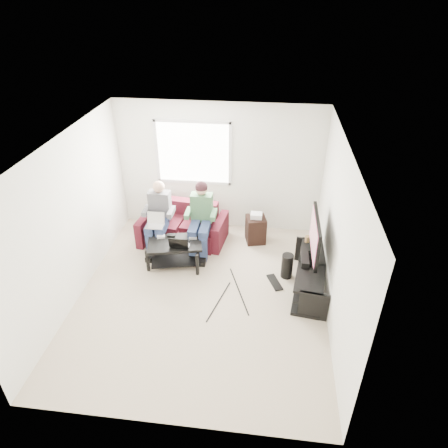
# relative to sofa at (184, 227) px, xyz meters

# --- Properties ---
(floor) EXTENTS (4.50, 4.50, 0.00)m
(floor) POSITION_rel_sofa_xyz_m (0.63, -1.60, -0.29)
(floor) COLOR beige
(floor) RESTS_ON ground
(ceiling) EXTENTS (4.50, 4.50, 0.00)m
(ceiling) POSITION_rel_sofa_xyz_m (0.63, -1.60, 2.31)
(ceiling) COLOR white
(ceiling) RESTS_ON wall_back
(wall_back) EXTENTS (4.50, 0.00, 4.50)m
(wall_back) POSITION_rel_sofa_xyz_m (0.63, 0.65, 1.01)
(wall_back) COLOR white
(wall_back) RESTS_ON floor
(wall_front) EXTENTS (4.50, 0.00, 4.50)m
(wall_front) POSITION_rel_sofa_xyz_m (0.63, -3.85, 1.01)
(wall_front) COLOR white
(wall_front) RESTS_ON floor
(wall_left) EXTENTS (0.00, 4.50, 4.50)m
(wall_left) POSITION_rel_sofa_xyz_m (-1.37, -1.60, 1.01)
(wall_left) COLOR white
(wall_left) RESTS_ON floor
(wall_right) EXTENTS (0.00, 4.50, 4.50)m
(wall_right) POSITION_rel_sofa_xyz_m (2.63, -1.60, 1.01)
(wall_right) COLOR white
(wall_right) RESTS_ON floor
(window) EXTENTS (1.48, 0.04, 1.28)m
(window) POSITION_rel_sofa_xyz_m (0.13, 0.63, 1.31)
(window) COLOR white
(window) RESTS_ON wall_back
(sofa) EXTENTS (1.72, 0.92, 0.77)m
(sofa) POSITION_rel_sofa_xyz_m (0.00, 0.00, 0.00)
(sofa) COLOR #4F131B
(sofa) RESTS_ON floor
(person_left) EXTENTS (0.40, 0.71, 1.31)m
(person_left) POSITION_rel_sofa_xyz_m (-0.40, -0.26, 0.42)
(person_left) COLOR navy
(person_left) RESTS_ON sofa
(person_right) EXTENTS (0.40, 0.71, 1.35)m
(person_right) POSITION_rel_sofa_xyz_m (0.40, -0.24, 0.48)
(person_right) COLOR navy
(person_right) RESTS_ON sofa
(laptop_silver) EXTENTS (0.32, 0.22, 0.24)m
(laptop_silver) POSITION_rel_sofa_xyz_m (-0.40, -0.52, 0.39)
(laptop_silver) COLOR silver
(laptop_silver) RESTS_ON person_left
(coffee_table) EXTENTS (1.06, 0.78, 0.47)m
(coffee_table) POSITION_rel_sofa_xyz_m (0.02, -0.79, 0.06)
(coffee_table) COLOR black
(coffee_table) RESTS_ON floor
(laptop_black) EXTENTS (0.40, 0.33, 0.24)m
(laptop_black) POSITION_rel_sofa_xyz_m (0.14, -0.87, 0.30)
(laptop_black) COLOR black
(laptop_black) RESTS_ON coffee_table
(controller_a) EXTENTS (0.16, 0.13, 0.04)m
(controller_a) POSITION_rel_sofa_xyz_m (-0.26, -0.67, 0.20)
(controller_a) COLOR silver
(controller_a) RESTS_ON coffee_table
(controller_b) EXTENTS (0.15, 0.10, 0.04)m
(controller_b) POSITION_rel_sofa_xyz_m (-0.08, -0.61, 0.20)
(controller_b) COLOR black
(controller_b) RESTS_ON coffee_table
(controller_c) EXTENTS (0.16, 0.12, 0.04)m
(controller_c) POSITION_rel_sofa_xyz_m (0.32, -0.64, 0.20)
(controller_c) COLOR gray
(controller_c) RESTS_ON coffee_table
(tv_stand) EXTENTS (0.65, 1.56, 0.50)m
(tv_stand) POSITION_rel_sofa_xyz_m (2.40, -1.16, -0.07)
(tv_stand) COLOR black
(tv_stand) RESTS_ON floor
(tv) EXTENTS (0.12, 1.10, 0.81)m
(tv) POSITION_rel_sofa_xyz_m (2.39, -1.06, 0.67)
(tv) COLOR black
(tv) RESTS_ON tv_stand
(soundbar) EXTENTS (0.12, 0.50, 0.10)m
(soundbar) POSITION_rel_sofa_xyz_m (2.28, -1.06, 0.26)
(soundbar) COLOR black
(soundbar) RESTS_ON tv_stand
(drink_cup) EXTENTS (0.08, 0.08, 0.12)m
(drink_cup) POSITION_rel_sofa_xyz_m (2.35, -0.53, 0.27)
(drink_cup) COLOR olive
(drink_cup) RESTS_ON tv_stand
(console_white) EXTENTS (0.30, 0.22, 0.06)m
(console_white) POSITION_rel_sofa_xyz_m (2.40, -1.56, 0.00)
(console_white) COLOR silver
(console_white) RESTS_ON tv_stand
(console_grey) EXTENTS (0.34, 0.26, 0.08)m
(console_grey) POSITION_rel_sofa_xyz_m (2.40, -0.86, 0.01)
(console_grey) COLOR gray
(console_grey) RESTS_ON tv_stand
(console_black) EXTENTS (0.38, 0.30, 0.07)m
(console_black) POSITION_rel_sofa_xyz_m (2.40, -1.21, 0.01)
(console_black) COLOR black
(console_black) RESTS_ON tv_stand
(subwoofer) EXTENTS (0.20, 0.20, 0.45)m
(subwoofer) POSITION_rel_sofa_xyz_m (2.02, -0.92, -0.06)
(subwoofer) COLOR black
(subwoofer) RESTS_ON floor
(keyboard_floor) EXTENTS (0.30, 0.45, 0.02)m
(keyboard_floor) POSITION_rel_sofa_xyz_m (1.82, -1.12, -0.28)
(keyboard_floor) COLOR black
(keyboard_floor) RESTS_ON floor
(end_table) EXTENTS (0.36, 0.36, 0.64)m
(end_table) POSITION_rel_sofa_xyz_m (1.41, 0.13, -0.01)
(end_table) COLOR black
(end_table) RESTS_ON floor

